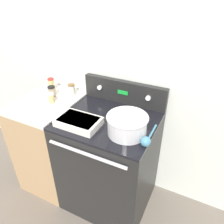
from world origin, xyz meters
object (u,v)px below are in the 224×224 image
Objects in this scene: ladle at (146,141)px; spice_jar_black_cap at (52,91)px; casserole_dish at (79,121)px; spice_jar_red_cap at (51,84)px; spice_jar_white_cap at (51,98)px; mixing_bowl at (127,124)px; spice_jar_brown_cap at (72,90)px.

spice_jar_black_cap is (-0.95, 0.24, 0.03)m from ladle.
spice_jar_red_cap is at bearing 146.61° from casserole_dish.
ladle is 0.90m from spice_jar_white_cap.
mixing_bowl is at bearing 160.69° from ladle.
ladle is at bearing 1.17° from casserole_dish.
spice_jar_red_cap reaches higher than spice_jar_black_cap.
spice_jar_brown_cap is 0.17m from spice_jar_black_cap.
spice_jar_white_cap is at bearing 170.32° from ladle.
spice_jar_brown_cap is 0.87× the size of spice_jar_red_cap.
mixing_bowl is at bearing -7.50° from spice_jar_white_cap.
spice_jar_white_cap is at bearing -110.95° from spice_jar_brown_cap.
ladle is at bearing -22.77° from spice_jar_brown_cap.
mixing_bowl reaches higher than casserole_dish.
spice_jar_red_cap reaches higher than ladle.
mixing_bowl is 3.01× the size of spice_jar_black_cap.
spice_jar_brown_cap is 1.22× the size of spice_jar_white_cap.
spice_jar_white_cap reaches higher than ladle.
ladle is at bearing -14.34° from spice_jar_black_cap.
spice_jar_red_cap reaches higher than spice_jar_brown_cap.
spice_jar_red_cap is (-0.15, 0.18, 0.02)m from spice_jar_white_cap.
spice_jar_black_cap reaches higher than ladle.
spice_jar_red_cap is (-0.52, 0.34, 0.04)m from casserole_dish.
ladle is at bearing -17.95° from spice_jar_red_cap.
mixing_bowl is 3.29× the size of spice_jar_white_cap.
mixing_bowl is 0.17m from ladle.
spice_jar_brown_cap reaches higher than casserole_dish.
spice_jar_brown_cap is at bearing 69.05° from spice_jar_white_cap.
mixing_bowl is 1.04× the size of ladle.
spice_jar_red_cap is (-1.03, 0.33, 0.04)m from ladle.
spice_jar_brown_cap is 0.20m from spice_jar_white_cap.
spice_jar_white_cap is 0.12m from spice_jar_black_cap.
ladle is 1.08m from spice_jar_red_cap.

